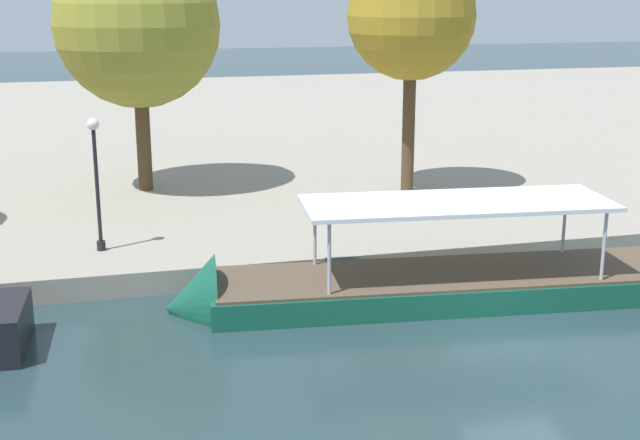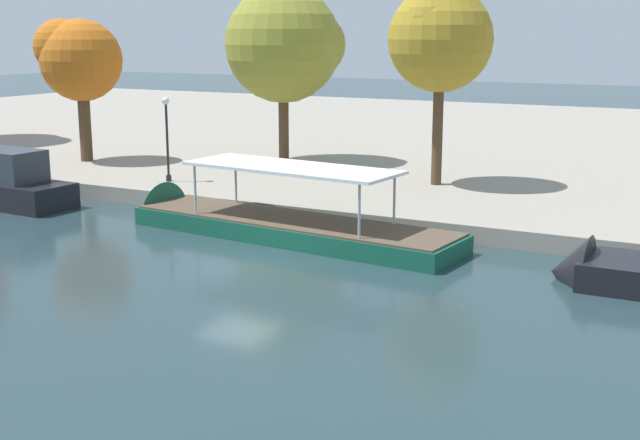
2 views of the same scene
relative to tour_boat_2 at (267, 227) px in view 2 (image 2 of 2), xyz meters
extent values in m
plane|color=#23383D|center=(1.44, -4.32, -0.28)|extent=(220.00, 220.00, 0.00)
cube|color=gray|center=(1.44, 29.68, 0.09)|extent=(120.00, 55.00, 0.73)
cube|color=black|center=(-14.30, -0.61, 0.13)|extent=(7.99, 3.07, 1.54)
cube|color=#2D333D|center=(-13.71, -0.64, 1.62)|extent=(3.65, 2.29, 1.45)
cube|color=#14513D|center=(1.24, -0.12, -0.15)|extent=(14.19, 4.59, 1.16)
cone|color=#14513D|center=(-6.19, 0.61, -0.15)|extent=(1.68, 3.03, 2.91)
cube|color=brown|center=(1.24, -0.12, 0.47)|extent=(13.90, 4.40, 0.08)
cylinder|color=#B2B2B7|center=(-2.70, -1.03, 1.50)|extent=(0.10, 0.10, 1.96)
cylinder|color=#B2B2B7|center=(-2.45, 1.54, 1.50)|extent=(0.10, 0.10, 1.96)
cylinder|color=#B2B2B7|center=(4.93, -1.79, 1.50)|extent=(0.10, 0.10, 1.96)
cylinder|color=#B2B2B7|center=(5.19, 0.79, 1.50)|extent=(0.10, 0.10, 1.96)
cube|color=silver|center=(1.24, -0.12, 2.54)|extent=(8.89, 3.81, 0.12)
cone|color=black|center=(12.13, -0.85, -0.06)|extent=(1.20, 2.67, 2.67)
cylinder|color=#2D2D33|center=(-17.11, 2.91, 0.74)|extent=(0.21, 0.21, 0.56)
sphere|color=#2D2D33|center=(-17.11, 2.91, 1.08)|extent=(0.23, 0.23, 0.23)
cylinder|color=black|center=(-8.50, 4.74, 2.35)|extent=(0.12, 0.12, 3.79)
sphere|color=white|center=(-8.50, 4.74, 4.41)|extent=(0.37, 0.37, 0.37)
cylinder|color=black|center=(-8.50, 4.74, 0.60)|extent=(0.26, 0.26, 0.30)
cylinder|color=#4C3823|center=(-16.79, 7.96, 2.43)|extent=(0.68, 0.68, 3.95)
sphere|color=#BC6019|center=(-16.79, 7.96, 6.11)|extent=(4.56, 4.56, 4.56)
sphere|color=#BC6019|center=(-17.72, 7.48, 6.86)|extent=(3.07, 3.07, 3.07)
sphere|color=#BC6019|center=(-17.22, 8.25, 5.59)|extent=(2.07, 2.07, 2.07)
cylinder|color=#4C3823|center=(3.49, 10.03, 2.97)|extent=(0.50, 0.50, 5.03)
sphere|color=olive|center=(3.49, 10.03, 7.33)|extent=(4.93, 4.93, 4.93)
sphere|color=olive|center=(3.83, 9.67, 8.02)|extent=(2.59, 2.59, 2.59)
sphere|color=olive|center=(3.39, 9.28, 7.98)|extent=(3.06, 3.06, 3.06)
cylinder|color=#4C3823|center=(-6.65, 12.88, 2.52)|extent=(0.57, 0.57, 4.12)
sphere|color=olive|center=(-6.65, 12.88, 6.98)|extent=(6.41, 6.41, 6.41)
sphere|color=olive|center=(-5.86, 12.43, 7.24)|extent=(4.44, 4.44, 4.44)
sphere|color=olive|center=(-5.26, 13.75, 6.96)|extent=(3.66, 3.66, 3.66)
camera|label=1|loc=(-8.33, -21.98, 8.38)|focal=48.73mm
camera|label=2|loc=(17.33, -28.39, 7.72)|focal=47.69mm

